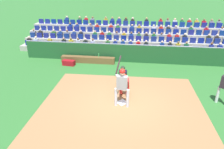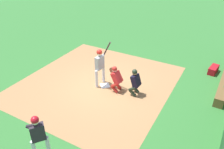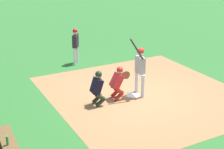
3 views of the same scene
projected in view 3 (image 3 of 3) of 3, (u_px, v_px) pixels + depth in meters
The scene contains 8 objects.
ground_plane at pixel (133, 96), 13.01m from camera, with size 160.00×160.00×0.00m, color #2E6B2D.
infield_dirt_patch at pixel (144, 93), 13.22m from camera, with size 7.52×7.03×0.01m, color #9A6F45.
home_plate_marker at pixel (133, 95), 13.01m from camera, with size 0.44×0.44×0.02m, color white.
batter_at_plate at pixel (140, 66), 12.70m from camera, with size 0.68×0.68×2.31m.
catcher_crouching at pixel (118, 81), 12.53m from camera, with size 0.48×0.71×1.27m.
home_plate_umpire at pixel (98, 87), 12.02m from camera, with size 0.47×0.47×1.31m.
water_bottle_on_bench at pixel (7, 141), 8.91m from camera, with size 0.07×0.07×0.26m, color green.
on_deck_batter at pixel (76, 43), 16.30m from camera, with size 0.53×0.46×1.74m.
Camera 3 is at (10.26, -6.08, 5.32)m, focal length 54.36 mm.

